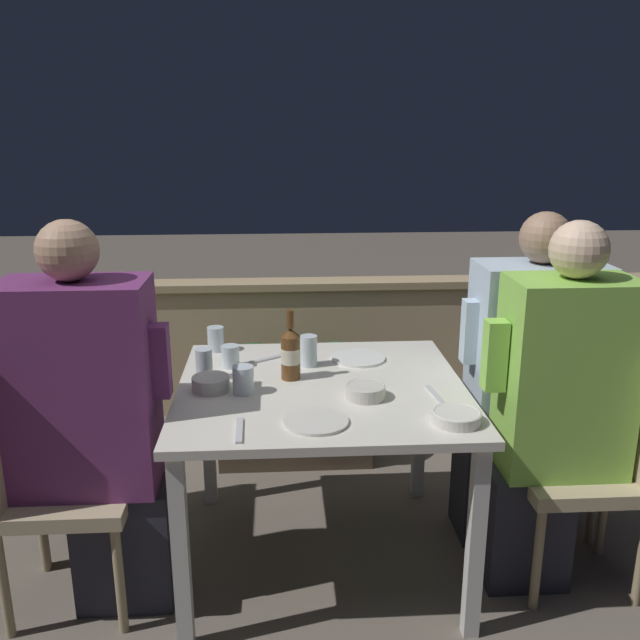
# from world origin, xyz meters

# --- Properties ---
(ground_plane) EXTENTS (16.00, 16.00, 0.00)m
(ground_plane) POSITION_xyz_m (0.00, 0.00, 0.00)
(ground_plane) COLOR #665B51
(parapet_wall) EXTENTS (9.00, 0.18, 0.76)m
(parapet_wall) POSITION_xyz_m (0.00, 1.43, 0.39)
(parapet_wall) COLOR tan
(parapet_wall) RESTS_ON ground_plane
(dining_table) EXTENTS (1.02, 0.97, 0.71)m
(dining_table) POSITION_xyz_m (0.00, 0.00, 0.63)
(dining_table) COLOR silver
(dining_table) RESTS_ON ground_plane
(planter_hedge) EXTENTS (0.74, 0.47, 0.58)m
(planter_hedge) POSITION_xyz_m (-0.08, 0.85, 0.33)
(planter_hedge) COLOR brown
(planter_hedge) RESTS_ON ground_plane
(chair_left_near) EXTENTS (0.43, 0.42, 0.93)m
(chair_left_near) POSITION_xyz_m (-0.95, -0.17, 0.55)
(chair_left_near) COLOR tan
(chair_left_near) RESTS_ON ground_plane
(person_purple_stripe) EXTENTS (0.52, 0.26, 1.33)m
(person_purple_stripe) POSITION_xyz_m (-0.76, -0.17, 0.66)
(person_purple_stripe) COLOR #282833
(person_purple_stripe) RESTS_ON ground_plane
(chair_left_far) EXTENTS (0.43, 0.42, 0.93)m
(chair_left_far) POSITION_xyz_m (-0.95, 0.17, 0.55)
(chair_left_far) COLOR tan
(chair_left_far) RESTS_ON ground_plane
(chair_right_near) EXTENTS (0.43, 0.42, 0.93)m
(chair_right_near) POSITION_xyz_m (0.99, -0.15, 0.55)
(chair_right_near) COLOR tan
(chair_right_near) RESTS_ON ground_plane
(person_green_blouse) EXTENTS (0.49, 0.26, 1.31)m
(person_green_blouse) POSITION_xyz_m (0.79, -0.15, 0.66)
(person_green_blouse) COLOR #282833
(person_green_blouse) RESTS_ON ground_plane
(chair_right_far) EXTENTS (0.43, 0.42, 0.93)m
(chair_right_far) POSITION_xyz_m (0.99, 0.14, 0.55)
(chair_right_far) COLOR tan
(chair_right_far) RESTS_ON ground_plane
(person_blue_shirt) EXTENTS (0.52, 0.26, 1.30)m
(person_blue_shirt) POSITION_xyz_m (0.79, 0.14, 0.65)
(person_blue_shirt) COLOR #282833
(person_blue_shirt) RESTS_ON ground_plane
(beer_bottle) EXTENTS (0.07, 0.07, 0.26)m
(beer_bottle) POSITION_xyz_m (-0.11, 0.07, 0.81)
(beer_bottle) COLOR brown
(beer_bottle) RESTS_ON dining_table
(plate_0) EXTENTS (0.20, 0.20, 0.01)m
(plate_0) POSITION_xyz_m (-0.04, -0.31, 0.72)
(plate_0) COLOR silver
(plate_0) RESTS_ON dining_table
(plate_1) EXTENTS (0.21, 0.21, 0.01)m
(plate_1) POSITION_xyz_m (0.16, 0.26, 0.72)
(plate_1) COLOR white
(plate_1) RESTS_ON dining_table
(bowl_0) EXTENTS (0.16, 0.16, 0.04)m
(bowl_0) POSITION_xyz_m (0.40, -0.34, 0.73)
(bowl_0) COLOR silver
(bowl_0) RESTS_ON dining_table
(bowl_1) EXTENTS (0.13, 0.13, 0.05)m
(bowl_1) POSITION_xyz_m (-0.39, -0.02, 0.74)
(bowl_1) COLOR beige
(bowl_1) RESTS_ON dining_table
(bowl_2) EXTENTS (0.14, 0.14, 0.05)m
(bowl_2) POSITION_xyz_m (0.14, -0.13, 0.74)
(bowl_2) COLOR beige
(bowl_2) RESTS_ON dining_table
(glass_cup_0) EXTENTS (0.07, 0.07, 0.10)m
(glass_cup_0) POSITION_xyz_m (-0.41, 0.40, 0.76)
(glass_cup_0) COLOR silver
(glass_cup_0) RESTS_ON dining_table
(glass_cup_1) EXTENTS (0.06, 0.06, 0.12)m
(glass_cup_1) POSITION_xyz_m (-0.03, 0.20, 0.77)
(glass_cup_1) COLOR silver
(glass_cup_1) RESTS_ON dining_table
(glass_cup_2) EXTENTS (0.07, 0.07, 0.08)m
(glass_cup_2) POSITION_xyz_m (-0.33, 0.21, 0.75)
(glass_cup_2) COLOR silver
(glass_cup_2) RESTS_ON dining_table
(glass_cup_3) EXTENTS (0.07, 0.07, 0.10)m
(glass_cup_3) POSITION_xyz_m (-0.27, -0.06, 0.76)
(glass_cup_3) COLOR silver
(glass_cup_3) RESTS_ON dining_table
(glass_cup_4) EXTENTS (0.06, 0.06, 0.12)m
(glass_cup_4) POSITION_xyz_m (-0.42, 0.08, 0.77)
(glass_cup_4) COLOR silver
(glass_cup_4) RESTS_ON dining_table
(fork_0) EXTENTS (0.04, 0.17, 0.01)m
(fork_0) POSITION_xyz_m (0.38, -0.13, 0.71)
(fork_0) COLOR silver
(fork_0) RESTS_ON dining_table
(fork_1) EXTENTS (0.02, 0.17, 0.01)m
(fork_1) POSITION_xyz_m (-0.27, -0.36, 0.71)
(fork_1) COLOR silver
(fork_1) RESTS_ON dining_table
(fork_2) EXTENTS (0.15, 0.11, 0.01)m
(fork_2) POSITION_xyz_m (-0.19, 0.28, 0.71)
(fork_2) COLOR silver
(fork_2) RESTS_ON dining_table
(potted_plant) EXTENTS (0.37, 0.37, 0.76)m
(potted_plant) POSITION_xyz_m (1.43, 0.73, 0.47)
(potted_plant) COLOR brown
(potted_plant) RESTS_ON ground_plane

